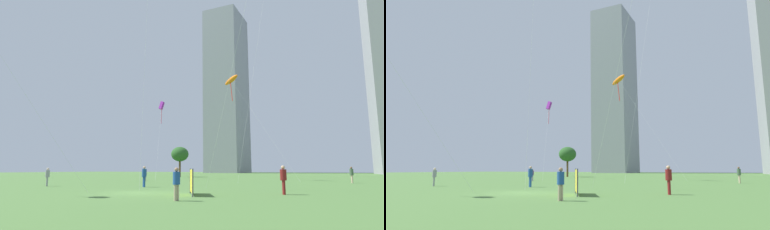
% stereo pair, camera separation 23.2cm
% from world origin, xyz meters
% --- Properties ---
extents(ground, '(280.00, 280.00, 0.00)m').
position_xyz_m(ground, '(0.00, 0.00, 0.00)').
color(ground, '#4C7538').
extents(person_standing_0, '(0.37, 0.37, 1.68)m').
position_xyz_m(person_standing_0, '(-12.62, 2.70, 0.97)').
color(person_standing_0, gray).
rests_on(person_standing_0, ground).
extents(person_standing_1, '(0.40, 0.40, 1.80)m').
position_xyz_m(person_standing_1, '(-3.91, 5.81, 1.04)').
color(person_standing_1, '#1E478C').
rests_on(person_standing_1, ground).
extents(person_standing_2, '(0.36, 0.36, 1.63)m').
position_xyz_m(person_standing_2, '(5.02, -3.40, 0.94)').
color(person_standing_2, tan).
rests_on(person_standing_2, ground).
extents(person_standing_3, '(0.40, 0.40, 1.81)m').
position_xyz_m(person_standing_3, '(11.70, 23.43, 1.05)').
color(person_standing_3, tan).
rests_on(person_standing_3, ground).
extents(person_standing_4, '(0.35, 0.35, 1.56)m').
position_xyz_m(person_standing_4, '(-13.20, 18.43, 0.90)').
color(person_standing_4, gray).
rests_on(person_standing_4, ground).
extents(person_standing_5, '(0.39, 0.39, 1.77)m').
position_xyz_m(person_standing_5, '(8.78, 3.17, 1.02)').
color(person_standing_5, maroon).
rests_on(person_standing_5, ground).
extents(kite_flying_0, '(4.11, 7.15, 13.08)m').
position_xyz_m(kite_flying_0, '(-17.00, 27.67, 12.19)').
color(kite_flying_0, silver).
rests_on(kite_flying_0, ground).
extents(kite_flying_4, '(11.09, 2.88, 15.36)m').
position_xyz_m(kite_flying_4, '(-3.61, 26.29, 14.66)').
color(kite_flying_4, silver).
rests_on(kite_flying_4, ground).
extents(park_tree_1, '(3.55, 3.55, 6.04)m').
position_xyz_m(park_tree_1, '(-20.17, 39.23, 4.53)').
color(park_tree_1, brown).
rests_on(park_tree_1, ground).
extents(distant_highrise_0, '(15.39, 20.89, 71.42)m').
position_xyz_m(distant_highrise_0, '(-39.86, 113.16, 35.71)').
color(distant_highrise_0, gray).
rests_on(distant_highrise_0, ground).
extents(event_banner, '(1.57, 2.49, 1.58)m').
position_xyz_m(event_banner, '(3.91, 0.15, 0.83)').
color(event_banner, '#4C4C4C').
rests_on(event_banner, ground).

